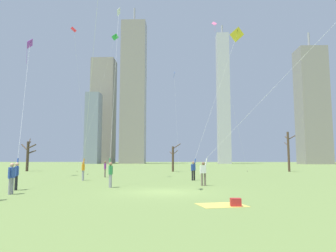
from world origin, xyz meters
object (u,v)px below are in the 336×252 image
distant_kite_low_near_trees_pink (219,44)px  bare_tree_rightmost (289,150)px  kite_flyer_midfield_right_yellow (205,133)px  kite_flyer_far_back_purple (21,133)px  bystander_strolling_midfield (105,168)px  bare_tree_center (28,154)px  distant_kite_high_overhead_red (76,52)px  picnic_spot (230,203)px  distant_kite_drifting_left_blue (175,82)px  kite_flyer_midfield_left_teal (87,122)px  distant_kite_drifting_right_green (113,46)px  kite_flyer_foreground_left_white (112,145)px  bystander_watching_nearby (12,177)px  kite_flyer_foreground_right_orange (251,120)px  bare_tree_far_right_edge (173,158)px

distant_kite_low_near_trees_pink → bare_tree_rightmost: bearing=5.8°
kite_flyer_midfield_right_yellow → bare_tree_rightmost: (13.98, 18.88, -0.97)m
kite_flyer_far_back_purple → distant_kite_low_near_trees_pink: distant_kite_low_near_trees_pink is taller
bystander_strolling_midfield → bare_tree_center: 22.10m
kite_flyer_far_back_purple → distant_kite_high_overhead_red: size_ratio=0.89×
kite_flyer_midfield_right_yellow → distant_kite_low_near_trees_pink: distant_kite_low_near_trees_pink is taller
kite_flyer_midfield_right_yellow → distant_kite_low_near_trees_pink: bearing=77.9°
picnic_spot → bare_tree_rightmost: (14.40, 33.98, 3.08)m
bystander_strolling_midfield → distant_kite_drifting_left_blue: (6.87, 15.58, 12.85)m
kite_flyer_midfield_left_teal → distant_kite_drifting_right_green: bearing=98.2°
kite_flyer_midfield_left_teal → kite_flyer_foreground_left_white: bearing=-47.6°
distant_kite_high_overhead_red → bare_tree_rightmost: bearing=25.3°
kite_flyer_far_back_purple → distant_kite_low_near_trees_pink: bearing=55.2°
bystander_watching_nearby → bare_tree_center: (-14.38, 30.70, 1.71)m
distant_kite_high_overhead_red → bare_tree_rightmost: (27.87, 13.17, -10.70)m
kite_flyer_midfield_right_yellow → distant_kite_high_overhead_red: size_ratio=0.89×
distant_kite_high_overhead_red → bare_tree_center: (-11.56, 13.48, -11.25)m
kite_flyer_midfield_right_yellow → distant_kite_drifting_right_green: bearing=122.1°
bystander_watching_nearby → distant_kite_drifting_right_green: bearing=93.6°
picnic_spot → bystander_watching_nearby: bearing=161.4°
distant_kite_low_near_trees_pink → bare_tree_center: (-29.26, 1.34, -16.68)m
kite_flyer_far_back_purple → distant_kite_drifting_right_green: (0.14, 27.52, 16.66)m
bare_tree_center → distant_kite_drifting_left_blue: bearing=0.2°
kite_flyer_foreground_right_orange → distant_kite_high_overhead_red: kite_flyer_foreground_right_orange is taller
bare_tree_far_right_edge → picnic_spot: bearing=-85.4°
distant_kite_drifting_right_green → bystander_watching_nearby: bearing=-86.4°
distant_kite_high_overhead_red → bare_tree_rightmost: size_ratio=2.81×
kite_flyer_foreground_right_orange → bare_tree_center: bearing=137.5°
kite_flyer_far_back_purple → bystander_watching_nearby: (2.15, -4.81, -2.68)m
kite_flyer_midfield_right_yellow → distant_kite_drifting_right_green: 29.39m
distant_kite_low_near_trees_pink → bare_tree_center: bearing=177.4°
bystander_strolling_midfield → distant_kite_low_near_trees_pink: (13.60, 14.17, 18.39)m
distant_kite_high_overhead_red → bare_tree_far_right_edge: bearing=50.0°
distant_kite_drifting_left_blue → bare_tree_center: distant_kite_drifting_left_blue is taller
distant_kite_low_near_trees_pink → kite_flyer_midfield_right_yellow: bearing=-102.1°
distant_kite_low_near_trees_pink → distant_kite_drifting_right_green: distant_kite_low_near_trees_pink is taller
distant_kite_low_near_trees_pink → bare_tree_center: distant_kite_low_near_trees_pink is taller
bare_tree_center → bare_tree_rightmost: size_ratio=0.87×
bystander_strolling_midfield → distant_kite_drifting_right_green: 26.06m
kite_flyer_far_back_purple → bare_tree_far_right_edge: 27.18m
kite_flyer_foreground_right_orange → distant_kite_drifting_right_green: (-15.63, 27.31, 15.77)m
kite_flyer_foreground_right_orange → bare_tree_center: size_ratio=3.30×
kite_flyer_foreground_left_white → bystander_watching_nearby: kite_flyer_foreground_left_white is taller
bystander_strolling_midfield → distant_kite_drifting_left_blue: distant_kite_drifting_left_blue is taller
kite_flyer_midfield_left_teal → bystander_watching_nearby: bearing=-101.0°
kite_flyer_midfield_left_teal → distant_kite_low_near_trees_pink: 29.21m
kite_flyer_midfield_right_yellow → bare_tree_center: kite_flyer_midfield_right_yellow is taller
kite_flyer_far_back_purple → bare_tree_far_right_edge: size_ratio=3.50×
kite_flyer_foreground_left_white → bare_tree_far_right_edge: kite_flyer_foreground_left_white is taller
picnic_spot → kite_flyer_midfield_left_teal: bearing=128.5°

